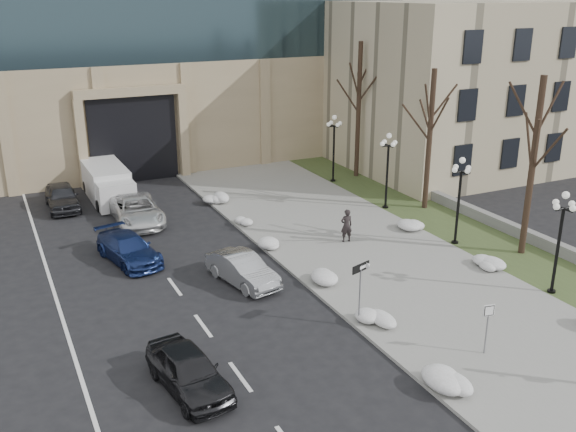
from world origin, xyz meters
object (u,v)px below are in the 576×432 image
(car_a, at_px, (189,371))
(lamppost_a, at_px, (561,229))
(lamppost_b, at_px, (460,189))
(pedestrian, at_px, (346,226))
(one_way_sign, at_px, (364,274))
(box_truck, at_px, (108,184))
(keep_sign, at_px, (488,319))
(car_c, at_px, (129,249))
(car_e, at_px, (62,197))
(car_b, at_px, (242,269))
(lamppost_d, at_px, (334,139))
(car_d, at_px, (137,210))
(lamppost_c, at_px, (388,161))

(car_a, bearing_deg, lamppost_a, -7.90)
(lamppost_a, bearing_deg, lamppost_b, 90.00)
(pedestrian, xyz_separation_m, one_way_sign, (-3.95, -7.86, 1.23))
(one_way_sign, distance_m, lamppost_b, 10.46)
(box_truck, xyz_separation_m, keep_sign, (8.66, -25.17, 0.52))
(car_c, distance_m, car_e, 10.16)
(car_b, xyz_separation_m, car_e, (-5.95, 14.77, 0.07))
(car_e, height_order, keep_sign, keep_sign)
(car_a, relative_size, lamppost_d, 0.89)
(one_way_sign, bearing_deg, car_d, 89.90)
(car_b, relative_size, car_d, 0.77)
(one_way_sign, xyz_separation_m, lamppost_b, (9.04, 5.19, 0.82))
(car_c, xyz_separation_m, lamppost_a, (15.98, -11.79, 2.40))
(lamppost_d, bearing_deg, box_truck, 168.53)
(pedestrian, bearing_deg, keep_sign, 90.69)
(car_b, height_order, car_e, car_e)
(one_way_sign, bearing_deg, keep_sign, -72.95)
(box_truck, xyz_separation_m, lamppost_d, (14.89, -3.02, 2.06))
(car_d, bearing_deg, lamppost_d, 11.10)
(car_e, distance_m, one_way_sign, 22.32)
(car_b, xyz_separation_m, box_truck, (-3.02, 15.52, 0.32))
(pedestrian, distance_m, keep_sign, 11.88)
(car_b, relative_size, car_e, 0.93)
(car_c, relative_size, lamppost_a, 0.98)
(car_b, bearing_deg, pedestrian, 5.07)
(pedestrian, distance_m, lamppost_b, 6.10)
(car_e, distance_m, pedestrian, 17.92)
(car_c, bearing_deg, box_truck, 71.69)
(lamppost_a, bearing_deg, pedestrian, 119.03)
(car_d, relative_size, box_truck, 0.83)
(car_d, xyz_separation_m, lamppost_a, (14.29, -17.25, 2.31))
(car_b, distance_m, car_d, 10.53)
(car_e, bearing_deg, lamppost_d, -6.39)
(car_a, relative_size, lamppost_a, 0.89)
(car_b, distance_m, pedestrian, 7.12)
(car_b, relative_size, one_way_sign, 1.55)
(lamppost_a, bearing_deg, car_b, 149.46)
(car_b, bearing_deg, car_e, 99.28)
(car_b, distance_m, lamppost_d, 17.40)
(keep_sign, distance_m, lamppost_a, 6.94)
(car_c, bearing_deg, lamppost_a, -48.93)
(one_way_sign, relative_size, keep_sign, 1.30)
(car_e, bearing_deg, pedestrian, -43.84)
(one_way_sign, distance_m, lamppost_a, 9.17)
(car_a, height_order, lamppost_c, lamppost_c)
(pedestrian, distance_m, lamppost_c, 6.69)
(box_truck, relative_size, lamppost_d, 1.39)
(car_d, relative_size, lamppost_a, 1.15)
(car_e, height_order, lamppost_a, lamppost_a)
(car_e, bearing_deg, box_truck, 15.19)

